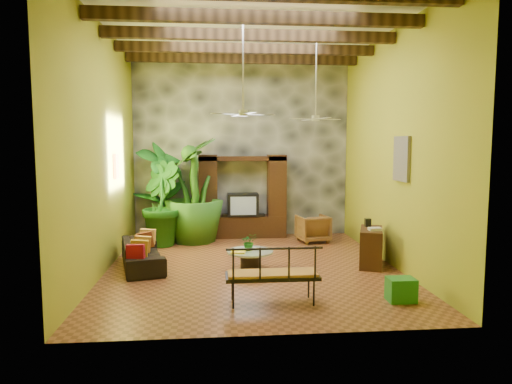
{
  "coord_description": "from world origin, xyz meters",
  "views": [
    {
      "loc": [
        -0.76,
        -9.43,
        2.59
      ],
      "look_at": [
        0.11,
        0.2,
        1.58
      ],
      "focal_mm": 32.0,
      "sensor_mm": 36.0,
      "label": 1
    }
  ],
  "objects": [
    {
      "name": "coffee_table",
      "position": [
        -0.05,
        -0.22,
        0.26
      ],
      "size": [
        0.96,
        0.96,
        0.4
      ],
      "rotation": [
        0.0,
        0.0,
        -0.02
      ],
      "color": "black",
      "rests_on": "ground"
    },
    {
      "name": "iron_bench",
      "position": [
        0.15,
        -2.31,
        0.54
      ],
      "size": [
        1.52,
        0.55,
        0.57
      ],
      "rotation": [
        0.0,
        0.0,
        0.0
      ],
      "color": "black",
      "rests_on": "ground"
    },
    {
      "name": "centerpiece_plant",
      "position": [
        -0.07,
        -0.15,
        0.58
      ],
      "size": [
        0.36,
        0.33,
        0.35
      ],
      "primitive_type": "imported",
      "rotation": [
        0.0,
        0.0,
        0.17
      ],
      "color": "#185717",
      "rests_on": "coffee_table"
    },
    {
      "name": "ground",
      "position": [
        0.0,
        0.0,
        0.0
      ],
      "size": [
        7.0,
        7.0,
        0.0
      ],
      "primitive_type": "plane",
      "color": "brown",
      "rests_on": "ground"
    },
    {
      "name": "tall_plant_c",
      "position": [
        -1.33,
        2.64,
        1.38
      ],
      "size": [
        1.6,
        1.6,
        2.76
      ],
      "primitive_type": "imported",
      "rotation": [
        0.0,
        0.0,
        4.75
      ],
      "color": "#2C681B",
      "rests_on": "ground"
    },
    {
      "name": "back_wall",
      "position": [
        0.0,
        3.5,
        2.5
      ],
      "size": [
        6.0,
        0.02,
        5.0
      ],
      "primitive_type": "cube",
      "color": "gold",
      "rests_on": "ground"
    },
    {
      "name": "ceiling_fan_back",
      "position": [
        1.6,
        1.2,
        3.4
      ],
      "size": [
        1.28,
        1.28,
        1.86
      ],
      "color": "#BCBBC1",
      "rests_on": "ceiling"
    },
    {
      "name": "sofa",
      "position": [
        -2.3,
        0.16,
        0.29
      ],
      "size": [
        1.2,
        2.09,
        0.57
      ],
      "primitive_type": "imported",
      "rotation": [
        0.0,
        0.0,
        1.8
      ],
      "color": "black",
      "rests_on": "ground"
    },
    {
      "name": "wall_art_painting",
      "position": [
        2.96,
        -0.6,
        2.3
      ],
      "size": [
        0.06,
        0.7,
        0.9
      ],
      "primitive_type": "cube",
      "color": "#2B659F",
      "rests_on": "right_wall"
    },
    {
      "name": "ceiling",
      "position": [
        0.0,
        0.0,
        5.0
      ],
      "size": [
        6.0,
        7.0,
        0.02
      ],
      "primitive_type": "cube",
      "color": "silver",
      "rests_on": "back_wall"
    },
    {
      "name": "right_wall",
      "position": [
        3.0,
        0.0,
        2.5
      ],
      "size": [
        0.02,
        7.0,
        5.0
      ],
      "primitive_type": "cube",
      "color": "gold",
      "rests_on": "ground"
    },
    {
      "name": "green_bin",
      "position": [
        2.29,
        -2.35,
        0.2
      ],
      "size": [
        0.45,
        0.34,
        0.39
      ],
      "primitive_type": "cube",
      "rotation": [
        0.0,
        0.0,
        -0.01
      ],
      "color": "#1B661B",
      "rests_on": "ground"
    },
    {
      "name": "wall_art_mask",
      "position": [
        -2.96,
        1.0,
        2.1
      ],
      "size": [
        0.06,
        0.32,
        0.55
      ],
      "primitive_type": "cube",
      "color": "gold",
      "rests_on": "left_wall"
    },
    {
      "name": "ceiling_fan_front",
      "position": [
        -0.2,
        -0.4,
        3.4
      ],
      "size": [
        1.28,
        1.28,
        1.86
      ],
      "color": "#BCBBC1",
      "rests_on": "ceiling"
    },
    {
      "name": "ceiling_beams",
      "position": [
        0.0,
        0.0,
        4.78
      ],
      "size": [
        5.95,
        5.36,
        0.22
      ],
      "color": "#3B2613",
      "rests_on": "ceiling"
    },
    {
      "name": "side_console",
      "position": [
        2.55,
        -0.13,
        0.4
      ],
      "size": [
        0.76,
        1.1,
        0.8
      ],
      "primitive_type": "cube",
      "rotation": [
        0.0,
        0.0,
        -0.34
      ],
      "color": "#392612",
      "rests_on": "ground"
    },
    {
      "name": "tall_plant_b",
      "position": [
        -2.18,
        2.32,
        1.09
      ],
      "size": [
        1.34,
        1.47,
        2.17
      ],
      "primitive_type": "imported",
      "rotation": [
        0.0,
        0.0,
        1.95
      ],
      "color": "#1B5D18",
      "rests_on": "ground"
    },
    {
      "name": "left_wall",
      "position": [
        -3.0,
        0.0,
        2.5
      ],
      "size": [
        0.02,
        7.0,
        5.0
      ],
      "primitive_type": "cube",
      "color": "gold",
      "rests_on": "ground"
    },
    {
      "name": "wicker_armchair",
      "position": [
        1.82,
        2.34,
        0.36
      ],
      "size": [
        0.89,
        0.91,
        0.72
      ],
      "primitive_type": "imported",
      "rotation": [
        0.0,
        0.0,
        3.31
      ],
      "color": "brown",
      "rests_on": "ground"
    },
    {
      "name": "tall_plant_a",
      "position": [
        -2.17,
        3.15,
        1.37
      ],
      "size": [
        1.75,
        1.64,
        2.75
      ],
      "primitive_type": "imported",
      "rotation": [
        0.0,
        0.0,
        0.62
      ],
      "color": "#185E20",
      "rests_on": "ground"
    },
    {
      "name": "entertainment_center",
      "position": [
        0.0,
        3.14,
        0.97
      ],
      "size": [
        2.4,
        0.55,
        2.3
      ],
      "color": "black",
      "rests_on": "ground"
    },
    {
      "name": "stone_accent_wall",
      "position": [
        0.0,
        3.44,
        2.5
      ],
      "size": [
        5.98,
        0.1,
        4.98
      ],
      "primitive_type": "cube",
      "color": "#3A3C42",
      "rests_on": "ground"
    },
    {
      "name": "yellow_tray",
      "position": [
        -0.31,
        -0.39,
        0.42
      ],
      "size": [
        0.32,
        0.25,
        0.03
      ],
      "primitive_type": "cube",
      "rotation": [
        0.0,
        0.0,
        -0.17
      ],
      "color": "yellow",
      "rests_on": "coffee_table"
    }
  ]
}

